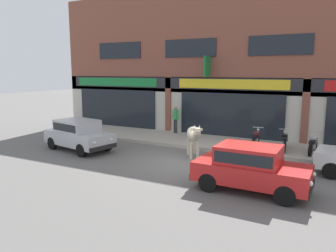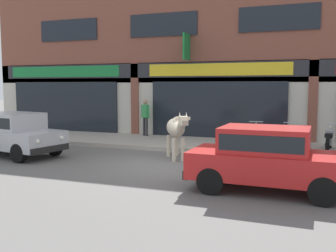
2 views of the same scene
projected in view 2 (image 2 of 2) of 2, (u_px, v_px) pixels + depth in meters
ground_plane at (173, 165)px, 11.77m from camera, size 90.00×90.00×0.00m
sidewalk at (206, 145)px, 15.33m from camera, size 19.00×3.26×0.16m
shop_building at (219, 48)px, 16.69m from camera, size 23.00×1.40×8.38m
cow at (176, 128)px, 12.62m from camera, size 1.36×1.90×1.61m
car_0 at (267, 156)px, 8.78m from camera, size 3.64×1.67×1.46m
car_1 at (13, 132)px, 13.29m from camera, size 3.81×2.26×1.46m
motorcycle_0 at (255, 136)px, 14.28m from camera, size 0.52×1.81×0.88m
motorcycle_1 at (292, 137)px, 13.90m from camera, size 0.54×1.80×0.88m
motorcycle_2 at (329, 140)px, 13.38m from camera, size 0.52×1.81×0.88m
pedestrian at (145, 114)px, 17.30m from camera, size 0.46×0.32×1.60m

